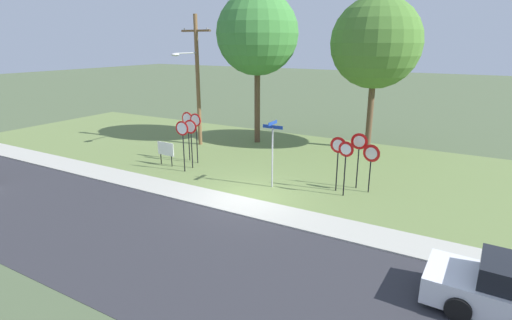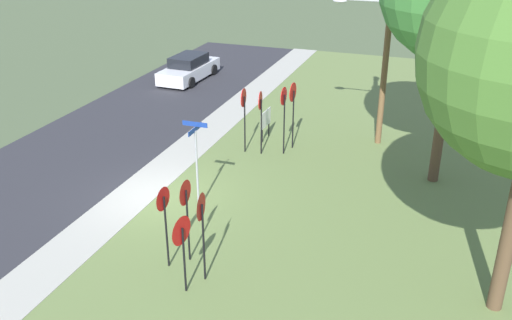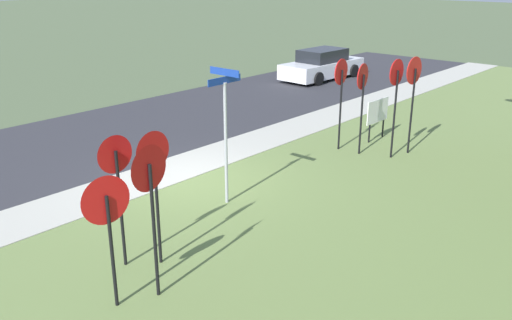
% 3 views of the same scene
% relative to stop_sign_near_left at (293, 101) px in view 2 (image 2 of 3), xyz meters
% --- Properties ---
extents(ground_plane, '(160.00, 160.00, 0.00)m').
position_rel_stop_sign_near_left_xyz_m(ground_plane, '(5.54, -3.07, -2.02)').
color(ground_plane, '#4C5B3D').
extents(road_asphalt, '(44.00, 6.40, 0.01)m').
position_rel_stop_sign_near_left_xyz_m(road_asphalt, '(5.54, -7.87, -2.02)').
color(road_asphalt, '#2D2D33').
rests_on(road_asphalt, ground_plane).
extents(sidewalk_strip, '(44.00, 1.60, 0.06)m').
position_rel_stop_sign_near_left_xyz_m(sidewalk_strip, '(5.54, -3.87, -1.99)').
color(sidewalk_strip, '#ADAA9E').
rests_on(sidewalk_strip, ground_plane).
extents(grass_median, '(44.00, 12.00, 0.04)m').
position_rel_stop_sign_near_left_xyz_m(grass_median, '(5.54, 2.93, -2.00)').
color(grass_median, olive).
rests_on(grass_median, ground_plane).
extents(stop_sign_near_left, '(0.75, 0.11, 2.71)m').
position_rel_stop_sign_near_left_xyz_m(stop_sign_near_left, '(0.00, 0.00, 0.00)').
color(stop_sign_near_left, black).
rests_on(stop_sign_near_left, grass_median).
extents(stop_sign_near_right, '(0.70, 0.13, 2.54)m').
position_rel_stop_sign_near_left_xyz_m(stop_sign_near_right, '(0.99, -0.99, -0.14)').
color(stop_sign_near_right, black).
rests_on(stop_sign_near_right, grass_median).
extents(stop_sign_far_left, '(0.70, 0.09, 2.71)m').
position_rel_stop_sign_near_left_xyz_m(stop_sign_far_left, '(0.68, -0.16, -0.02)').
color(stop_sign_far_left, black).
rests_on(stop_sign_far_left, grass_median).
extents(stop_sign_far_center, '(0.72, 0.12, 2.59)m').
position_rel_stop_sign_near_left_xyz_m(stop_sign_far_center, '(1.02, -1.66, -0.09)').
color(stop_sign_far_center, black).
rests_on(stop_sign_far_center, grass_median).
extents(yield_sign_near_left, '(0.66, 0.11, 2.38)m').
position_rel_stop_sign_near_left_xyz_m(yield_sign_near_left, '(8.99, -0.86, -0.22)').
color(yield_sign_near_left, black).
rests_on(yield_sign_near_left, grass_median).
extents(yield_sign_near_right, '(0.72, 0.13, 2.52)m').
position_rel_stop_sign_near_left_xyz_m(yield_sign_near_right, '(9.21, 0.32, -0.10)').
color(yield_sign_near_right, black).
rests_on(yield_sign_near_right, grass_median).
extents(yield_sign_far_left, '(0.76, 0.15, 2.15)m').
position_rel_stop_sign_near_left_xyz_m(yield_sign_far_left, '(9.82, 0.06, -0.39)').
color(yield_sign_far_left, black).
rests_on(yield_sign_far_left, grass_median).
extents(yield_sign_far_right, '(0.70, 0.10, 2.43)m').
position_rel_stop_sign_near_left_xyz_m(yield_sign_far_right, '(8.53, -0.45, -0.18)').
color(yield_sign_far_right, black).
rests_on(yield_sign_far_right, grass_median).
extents(street_name_post, '(0.96, 0.82, 3.00)m').
position_rel_stop_sign_near_left_xyz_m(street_name_post, '(5.86, -1.39, -0.20)').
color(street_name_post, '#9EA0A8').
rests_on(street_name_post, grass_median).
extents(utility_pole, '(2.10, 2.33, 7.87)m').
position_rel_stop_sign_near_left_xyz_m(utility_pole, '(-1.70, 3.03, 2.30)').
color(utility_pole, brown).
rests_on(utility_pole, grass_median).
extents(notice_board, '(1.10, 0.08, 1.25)m').
position_rel_stop_sign_near_left_xyz_m(notice_board, '(-0.50, -1.29, -1.15)').
color(notice_board, black).
rests_on(notice_board, grass_median).
extents(parked_hatchback_near, '(4.53, 2.02, 1.39)m').
position_rel_stop_sign_near_left_xyz_m(parked_hatchback_near, '(-7.48, -8.19, -1.38)').
color(parked_hatchback_near, silver).
rests_on(parked_hatchback_near, road_asphalt).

